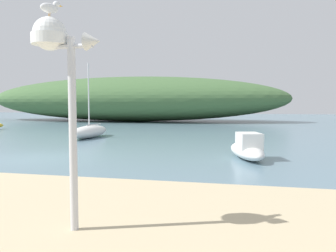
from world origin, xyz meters
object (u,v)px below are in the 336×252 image
(mast_structure, at_px, (57,53))
(motorboat_off_point, at_px, (247,149))
(seagull_on_radar, at_px, (50,7))
(sailboat_inner_mooring, at_px, (89,131))

(mast_structure, height_order, motorboat_off_point, mast_structure)
(mast_structure, bearing_deg, motorboat_off_point, 71.04)
(seagull_on_radar, distance_m, sailboat_inner_mooring, 16.32)
(motorboat_off_point, bearing_deg, mast_structure, -108.96)
(mast_structure, xyz_separation_m, seagull_on_radar, (-0.10, 0.02, 0.69))
(sailboat_inner_mooring, distance_m, motorboat_off_point, 11.24)
(seagull_on_radar, relative_size, motorboat_off_point, 0.10)
(sailboat_inner_mooring, bearing_deg, mast_structure, -66.05)
(sailboat_inner_mooring, bearing_deg, motorboat_off_point, -32.24)
(mast_structure, distance_m, sailboat_inner_mooring, 16.26)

